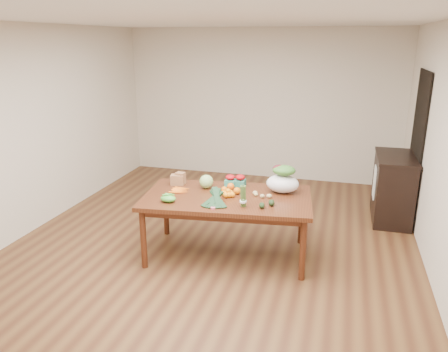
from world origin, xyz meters
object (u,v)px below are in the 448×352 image
(dining_table, at_px, (227,226))
(salad_bag, at_px, (283,180))
(kale_bunch, at_px, (215,199))
(asparagus_bundle, at_px, (243,196))
(paper_bag, at_px, (177,179))
(mandarin_cluster, at_px, (228,192))
(cabinet, at_px, (393,188))
(cabbage, at_px, (206,182))

(dining_table, relative_size, salad_bag, 4.97)
(kale_bunch, xyz_separation_m, asparagus_bundle, (0.31, 0.05, 0.05))
(dining_table, distance_m, salad_bag, 0.85)
(paper_bag, bearing_deg, kale_bunch, -40.95)
(mandarin_cluster, bearing_deg, cabinet, 41.00)
(dining_table, bearing_deg, cabinet, 33.81)
(cabinet, xyz_separation_m, cabbage, (-2.31, -1.50, 0.36))
(paper_bag, relative_size, mandarin_cluster, 1.20)
(dining_table, distance_m, cabinet, 2.62)
(cabbage, height_order, salad_bag, salad_bag)
(cabinet, height_order, paper_bag, cabinet)
(asparagus_bundle, height_order, salad_bag, salad_bag)
(kale_bunch, bearing_deg, dining_table, 74.38)
(kale_bunch, distance_m, asparagus_bundle, 0.32)
(paper_bag, height_order, kale_bunch, kale_bunch)
(cabbage, xyz_separation_m, mandarin_cluster, (0.33, -0.21, -0.03))
(cabbage, distance_m, kale_bunch, 0.60)
(kale_bunch, height_order, asparagus_bundle, asparagus_bundle)
(dining_table, xyz_separation_m, cabbage, (-0.32, 0.20, 0.46))
(dining_table, xyz_separation_m, cabinet, (1.99, 1.70, 0.10))
(cabinet, bearing_deg, kale_bunch, -135.09)
(mandarin_cluster, relative_size, salad_bag, 0.46)
(asparagus_bundle, bearing_deg, cabbage, 132.88)
(paper_bag, bearing_deg, dining_table, -18.49)
(cabinet, xyz_separation_m, paper_bag, (-2.70, -1.46, 0.36))
(mandarin_cluster, bearing_deg, dining_table, 142.26)
(dining_table, xyz_separation_m, asparagus_bundle, (0.26, -0.29, 0.50))
(paper_bag, relative_size, cabbage, 1.29)
(asparagus_bundle, distance_m, salad_bag, 0.68)
(mandarin_cluster, distance_m, kale_bunch, 0.33)
(paper_bag, height_order, mandarin_cluster, paper_bag)
(cabinet, relative_size, salad_bag, 2.63)
(cabinet, distance_m, mandarin_cluster, 2.63)
(paper_bag, bearing_deg, salad_bag, 2.76)
(cabbage, distance_m, mandarin_cluster, 0.40)
(mandarin_cluster, bearing_deg, salad_bag, 28.25)
(kale_bunch, bearing_deg, mandarin_cluster, 71.16)
(cabinet, distance_m, asparagus_bundle, 2.67)
(dining_table, relative_size, asparagus_bundle, 7.70)
(dining_table, height_order, asparagus_bundle, asparagus_bundle)
(asparagus_bundle, bearing_deg, paper_bag, 144.76)
(cabinet, bearing_deg, salad_bag, -134.76)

